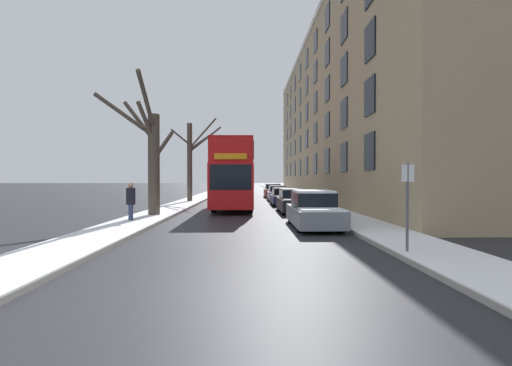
# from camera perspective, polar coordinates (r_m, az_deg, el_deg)

# --- Properties ---
(ground_plane) EXTENTS (320.00, 320.00, 0.00)m
(ground_plane) POSITION_cam_1_polar(r_m,az_deg,el_deg) (6.28, -2.00, -17.98)
(ground_plane) COLOR #28282D
(sidewalk_left) EXTENTS (2.17, 130.00, 0.16)m
(sidewalk_left) POSITION_cam_1_polar(r_m,az_deg,el_deg) (59.19, -6.17, -1.18)
(sidewalk_left) COLOR gray
(sidewalk_left) RESTS_ON ground
(sidewalk_right) EXTENTS (2.17, 130.00, 0.16)m
(sidewalk_right) POSITION_cam_1_polar(r_m,az_deg,el_deg) (59.18, 3.38, -1.18)
(sidewalk_right) COLOR gray
(sidewalk_right) RESTS_ON ground
(terrace_facade_right) EXTENTS (9.10, 45.72, 16.72)m
(terrace_facade_right) POSITION_cam_1_polar(r_m,az_deg,el_deg) (36.48, 15.58, 10.69)
(terrace_facade_right) COLOR tan
(terrace_facade_right) RESTS_ON ground
(bare_tree_left_0) EXTENTS (3.46, 4.42, 6.87)m
(bare_tree_left_0) POSITION_cam_1_polar(r_m,az_deg,el_deg) (18.51, -17.06, 4.48)
(bare_tree_left_0) COLOR #4C4238
(bare_tree_left_0) RESTS_ON ground
(bare_tree_left_1) EXTENTS (4.19, 1.20, 7.22)m
(bare_tree_left_1) POSITION_cam_1_polar(r_m,az_deg,el_deg) (29.37, -10.76, 3.97)
(bare_tree_left_1) COLOR #4C4238
(bare_tree_left_1) RESTS_ON ground
(double_decker_bus) EXTENTS (2.53, 10.04, 4.38)m
(double_decker_bus) POSITION_cam_1_polar(r_m,az_deg,el_deg) (23.40, -3.63, 1.83)
(double_decker_bus) COLOR red
(double_decker_bus) RESTS_ON ground
(parked_car_0) EXTENTS (1.80, 4.28, 1.54)m
(parked_car_0) POSITION_cam_1_polar(r_m,az_deg,el_deg) (14.38, 9.57, -4.55)
(parked_car_0) COLOR slate
(parked_car_0) RESTS_ON ground
(parked_car_1) EXTENTS (1.69, 4.40, 1.42)m
(parked_car_1) POSITION_cam_1_polar(r_m,az_deg,el_deg) (20.71, 6.20, -3.06)
(parked_car_1) COLOR black
(parked_car_1) RESTS_ON ground
(parked_car_2) EXTENTS (1.82, 3.94, 1.33)m
(parked_car_2) POSITION_cam_1_polar(r_m,az_deg,el_deg) (26.25, 4.60, -2.36)
(parked_car_2) COLOR navy
(parked_car_2) RESTS_ON ground
(parked_car_3) EXTENTS (1.71, 4.31, 1.39)m
(parked_car_3) POSITION_cam_1_polar(r_m,az_deg,el_deg) (31.56, 3.60, -1.79)
(parked_car_3) COLOR #9EA3AD
(parked_car_3) RESTS_ON ground
(parked_car_4) EXTENTS (1.83, 4.49, 1.48)m
(parked_car_4) POSITION_cam_1_polar(r_m,az_deg,el_deg) (37.39, 2.83, -1.35)
(parked_car_4) COLOR maroon
(parked_car_4) RESTS_ON ground
(oncoming_van) EXTENTS (2.02, 5.23, 2.25)m
(oncoming_van) POSITION_cam_1_polar(r_m,az_deg,el_deg) (35.46, -4.24, -0.59)
(oncoming_van) COLOR #9EA3AD
(oncoming_van) RESTS_ON ground
(pedestrian_left_sidewalk) EXTENTS (0.40, 0.40, 1.84)m
(pedestrian_left_sidewalk) POSITION_cam_1_polar(r_m,az_deg,el_deg) (16.44, -20.15, -2.84)
(pedestrian_left_sidewalk) COLOR navy
(pedestrian_left_sidewalk) RESTS_ON ground
(street_sign_post) EXTENTS (0.32, 0.07, 2.41)m
(street_sign_post) POSITION_cam_1_polar(r_m,az_deg,el_deg) (9.56, 23.93, -3.10)
(street_sign_post) COLOR #4C4F54
(street_sign_post) RESTS_ON ground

